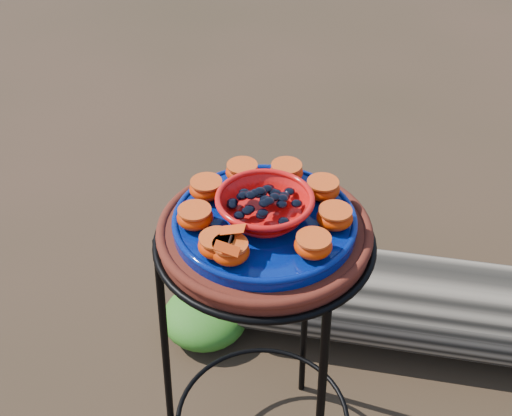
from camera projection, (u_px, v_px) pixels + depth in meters
The scene contains 18 objects.
plant_stand at pixel (263, 363), 1.37m from camera, with size 0.44×0.44×0.70m, color black, non-canonical shape.
terracotta_saucer at pixel (264, 233), 1.15m from camera, with size 0.38×0.38×0.03m, color #40160F.
cobalt_plate at pixel (265, 222), 1.13m from camera, with size 0.32×0.32×0.02m, color #04063D.
red_bowl at pixel (265, 207), 1.11m from camera, with size 0.16×0.16×0.05m, color red, non-canonical shape.
glass_gems at pixel (265, 192), 1.09m from camera, with size 0.13×0.13×0.02m, color black, non-canonical shape.
orange_half_0 at pixel (230, 251), 1.03m from camera, with size 0.06×0.06×0.03m, color #C20F00.
orange_half_1 at pixel (313, 245), 1.04m from camera, with size 0.06×0.06×0.03m, color #C20F00.
orange_half_2 at pixel (335, 218), 1.10m from camera, with size 0.06×0.06×0.03m, color #C20F00.
orange_half_3 at pixel (323, 189), 1.16m from camera, with size 0.06×0.06×0.03m, color #C20F00.
orange_half_4 at pixel (286, 172), 1.21m from camera, with size 0.06×0.06×0.03m, color #C20F00.
orange_half_5 at pixel (242, 172), 1.21m from camera, with size 0.06×0.06×0.03m, color #C20F00.
orange_half_6 at pixel (207, 189), 1.16m from camera, with size 0.06×0.06×0.03m, color #C20F00.
orange_half_7 at pixel (195, 217), 1.10m from camera, with size 0.06×0.06×0.03m, color #C20F00.
orange_half_8 at pixel (217, 245), 1.04m from camera, with size 0.06×0.06×0.03m, color #C20F00.
butterfly at pixel (230, 240), 1.02m from camera, with size 0.09×0.05×0.01m, color red, non-canonical shape.
driftwood_log at pixel (508, 316), 1.76m from camera, with size 1.47×0.39×0.28m, color black, non-canonical shape.
foliage_left at pixel (205, 315), 1.87m from camera, with size 0.25×0.25×0.12m, color #286615.
foliage_back at pixel (286, 288), 1.94m from camera, with size 0.29×0.29×0.14m, color #286615.
Camera 1 is at (0.42, -0.77, 1.46)m, focal length 45.00 mm.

